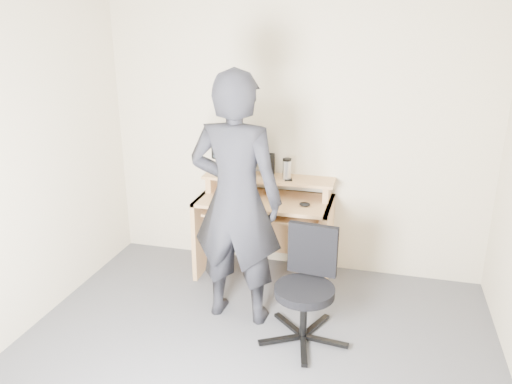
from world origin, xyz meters
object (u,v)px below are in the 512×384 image
at_px(desk, 266,217).
at_px(office_chair, 307,282).
at_px(person, 236,201).
at_px(monitor, 233,149).

distance_m(desk, office_chair, 1.09).
height_order(desk, person, person).
relative_size(desk, office_chair, 1.44).
xyz_separation_m(desk, monitor, (-0.32, 0.04, 0.61)).
xyz_separation_m(office_chair, person, (-0.58, 0.15, 0.52)).
xyz_separation_m(monitor, person, (0.28, -0.84, -0.18)).
bearing_deg(office_chair, monitor, 137.61).
bearing_deg(office_chair, person, 172.08).
bearing_deg(monitor, desk, 2.57).
distance_m(monitor, person, 0.90).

